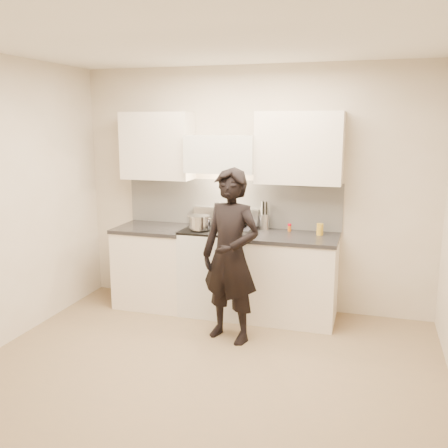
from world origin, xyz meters
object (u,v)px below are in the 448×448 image
object	(u,v)px
person	(231,256)
counter_right	(293,278)
stove	(219,270)
utensil_crock	(264,221)
wok	(234,217)

from	to	relation	value
person	counter_right	bearing A→B (deg)	71.10
stove	counter_right	world-z (taller)	stove
counter_right	utensil_crock	world-z (taller)	utensil_crock
stove	wok	xyz separation A→B (m)	(0.12, 0.14, 0.58)
stove	counter_right	xyz separation A→B (m)	(0.83, 0.00, -0.01)
wok	utensil_crock	size ratio (longest dim) A/B	1.46
counter_right	utensil_crock	distance (m)	0.71
utensil_crock	person	distance (m)	0.94
stove	utensil_crock	xyz separation A→B (m)	(0.45, 0.23, 0.54)
person	wok	bearing A→B (deg)	121.16
utensil_crock	person	bearing A→B (deg)	-97.65
stove	counter_right	distance (m)	0.83
stove	utensil_crock	bearing A→B (deg)	26.97
wok	person	xyz separation A→B (m)	(0.20, -0.83, -0.22)
counter_right	wok	xyz separation A→B (m)	(-0.71, 0.14, 0.60)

